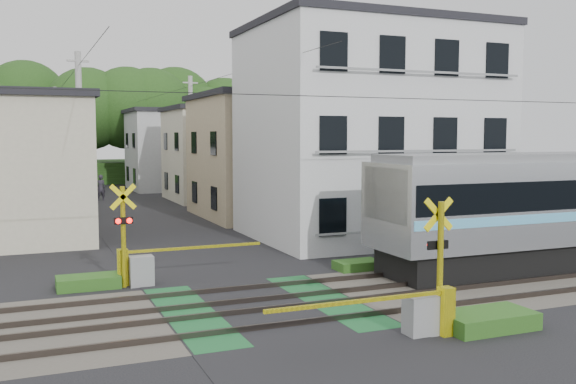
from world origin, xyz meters
name	(u,v)px	position (x,y,z in m)	size (l,w,h in m)	color
ground	(261,307)	(0.00, 0.00, 0.00)	(120.00, 120.00, 0.00)	black
track_bed	(261,305)	(0.00, 0.00, 0.04)	(120.00, 120.00, 0.14)	#47423A
crossing_signal_near	(425,304)	(2.59, -3.65, 0.71)	(4.74, 0.65, 3.09)	#FBEA0D
crossing_signal_far	(138,262)	(-2.59, 3.65, 0.71)	(4.74, 0.65, 3.09)	#FBEA0D
apartment_block	(368,132)	(8.50, 9.49, 4.66)	(10.20, 8.36, 9.30)	silver
houses_row	(124,155)	(0.25, 25.92, 3.24)	(22.07, 31.35, 6.80)	beige
tree_hill	(88,120)	(0.08, 48.05, 5.94)	(40.00, 13.57, 11.66)	#224416
catenary	(453,162)	(6.00, 0.03, 3.70)	(60.00, 5.04, 7.00)	#2D2D33
utility_poles	(108,143)	(-1.05, 23.01, 4.08)	(7.90, 42.00, 8.00)	#A5A5A0
pedestrian	(101,188)	(-0.80, 30.16, 0.91)	(0.66, 0.43, 1.81)	#28252F
weed_patches	(323,294)	(1.76, -0.09, 0.18)	(10.25, 8.80, 0.40)	#2D5E1E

